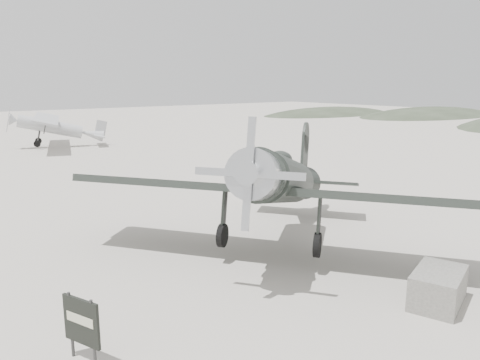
# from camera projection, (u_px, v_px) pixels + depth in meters

# --- Properties ---
(ground) EXTENTS (160.00, 160.00, 0.00)m
(ground) POSITION_uv_depth(u_px,v_px,m) (238.00, 234.00, 16.25)
(ground) COLOR #9E978C
(ground) RESTS_ON ground
(hill_east_north) EXTENTS (36.00, 18.00, 6.00)m
(hill_east_north) POSITION_uv_depth(u_px,v_px,m) (430.00, 115.00, 73.90)
(hill_east_north) COLOR #303828
(hill_east_north) RESTS_ON ground
(hill_northeast) EXTENTS (32.00, 16.00, 5.20)m
(hill_northeast) POSITION_uv_depth(u_px,v_px,m) (330.00, 114.00, 77.18)
(hill_northeast) COLOR #303828
(hill_northeast) RESTS_ON ground
(lowwing_monoplane) EXTENTS (10.16, 11.32, 4.02)m
(lowwing_monoplane) POSITION_uv_depth(u_px,v_px,m) (283.00, 181.00, 14.80)
(lowwing_monoplane) COLOR black
(lowwing_monoplane) RESTS_ON ground
(highwing_monoplane) EXTENTS (7.44, 10.33, 2.94)m
(highwing_monoplane) POSITION_uv_depth(u_px,v_px,m) (54.00, 125.00, 37.56)
(highwing_monoplane) COLOR #A5A7AA
(highwing_monoplane) RESTS_ON ground
(equipment_block) EXTENTS (1.91, 1.51, 0.83)m
(equipment_block) POSITION_uv_depth(u_px,v_px,m) (438.00, 288.00, 11.09)
(equipment_block) COLOR #5F5E58
(equipment_block) RESTS_ON ground
(sign_board) EXTENTS (0.38, 0.88, 1.32)m
(sign_board) POSITION_uv_depth(u_px,v_px,m) (81.00, 323.00, 8.73)
(sign_board) COLOR #333333
(sign_board) RESTS_ON ground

